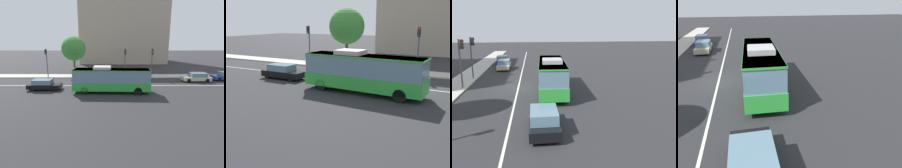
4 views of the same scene
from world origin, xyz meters
TOP-DOWN VIEW (x-y plane):
  - ground_plane at (0.00, 0.00)m, footprint 160.00×160.00m
  - sidewalk_kerb at (0.00, 6.82)m, footprint 80.00×3.00m
  - lane_centre_line at (0.00, 0.00)m, footprint 76.00×0.16m
  - transit_bus at (-2.12, -3.47)m, footprint 10.09×2.88m
  - sedan_black at (-11.47, -2.24)m, footprint 4.51×1.84m
  - sedan_blue at (17.40, 3.72)m, footprint 4.54×1.91m
  - sedan_beige at (11.98, 2.78)m, footprint 4.52×1.86m
  - traffic_light_near_corner at (5.08, 5.69)m, footprint 0.34×0.62m
  - traffic_light_far_corner at (0.29, 5.66)m, footprint 0.34×0.62m

SIDE VIEW (x-z plane):
  - ground_plane at x=0.00m, z-range 0.00..0.00m
  - lane_centre_line at x=0.00m, z-range 0.00..0.01m
  - sidewalk_kerb at x=0.00m, z-range 0.00..0.14m
  - sedan_black at x=-11.47m, z-range -0.01..1.46m
  - sedan_blue at x=17.40m, z-range -0.01..1.46m
  - sedan_beige at x=11.98m, z-range -0.01..1.46m
  - transit_bus at x=-2.12m, z-range 0.08..3.54m
  - traffic_light_near_corner at x=5.08m, z-range 0.96..6.16m
  - traffic_light_far_corner at x=0.29m, z-range 0.96..6.16m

